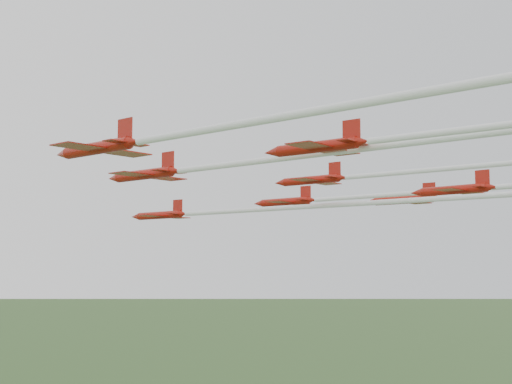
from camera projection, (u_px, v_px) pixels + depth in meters
jet_lead at (237, 211)px, 95.34m from camera, size 20.81×56.68×2.66m
jet_row2_left at (262, 161)px, 71.23m from camera, size 21.90×66.16×2.87m
jet_row2_right at (383, 195)px, 94.34m from camera, size 20.91×60.08×2.62m
jet_row3_left at (181, 134)px, 55.26m from camera, size 16.09×47.61×2.70m
jet_row3_mid at (377, 175)px, 79.55m from camera, size 15.36×40.33×2.38m
jet_row3_right at (471, 196)px, 101.06m from camera, size 18.57×48.58×2.95m
jet_row4_left at (450, 131)px, 56.51m from camera, size 19.40×50.98×2.60m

